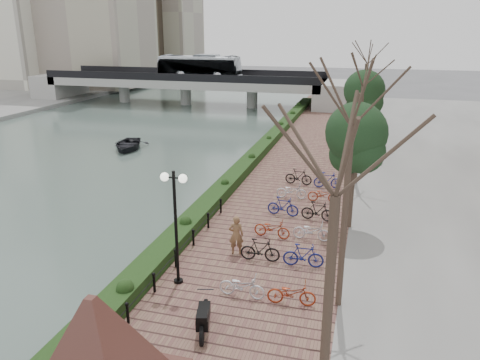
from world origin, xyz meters
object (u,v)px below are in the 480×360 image
at_px(lamppost, 175,203).
at_px(boat, 128,144).
at_px(pedestrian, 236,235).
at_px(granite_monument, 96,349).
at_px(motorcycle, 204,316).

bearing_deg(lamppost, boat, 123.13).
relative_size(lamppost, pedestrian, 2.56).
bearing_deg(boat, lamppost, -71.73).
distance_m(granite_monument, lamppost, 6.29).
height_order(granite_monument, boat, granite_monument).
height_order(granite_monument, lamppost, lamppost).
height_order(lamppost, boat, lamppost).
distance_m(motorcycle, boat, 26.58).
distance_m(granite_monument, pedestrian, 9.04).
relative_size(motorcycle, pedestrian, 1.00).
bearing_deg(motorcycle, pedestrian, 80.32).
xyz_separation_m(lamppost, boat, (-12.76, 19.56, -3.29)).
bearing_deg(pedestrian, granite_monument, 68.88).
bearing_deg(pedestrian, lamppost, 48.96).
xyz_separation_m(motorcycle, boat, (-14.73, 22.12, -0.59)).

